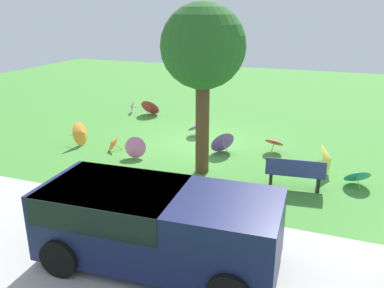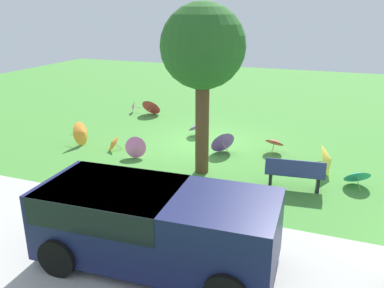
{
  "view_description": "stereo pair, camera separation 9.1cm",
  "coord_description": "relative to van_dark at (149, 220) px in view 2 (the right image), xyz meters",
  "views": [
    {
      "loc": [
        -4.48,
        13.46,
        4.81
      ],
      "look_at": [
        -0.16,
        1.95,
        0.6
      ],
      "focal_mm": 37.56,
      "sensor_mm": 36.0,
      "label": 1
    },
    {
      "loc": [
        -4.56,
        13.43,
        4.81
      ],
      "look_at": [
        -0.16,
        1.95,
        0.6
      ],
      "focal_mm": 37.56,
      "sensor_mm": 36.0,
      "label": 2
    }
  ],
  "objects": [
    {
      "name": "van_dark",
      "position": [
        0.0,
        0.0,
        0.0
      ],
      "size": [
        4.69,
        2.32,
        1.53
      ],
      "color": "#191E4C",
      "rests_on": "ground"
    },
    {
      "name": "road_strip",
      "position": [
        1.32,
        -0.12,
        -0.91
      ],
      "size": [
        40.0,
        4.18,
        0.01
      ],
      "primitive_type": "cube",
      "color": "#B2AFA8",
      "rests_on": "ground"
    },
    {
      "name": "parasol_purple_0",
      "position": [
        0.51,
        -6.53,
        -0.49
      ],
      "size": [
        1.0,
        0.99,
        0.84
      ],
      "color": "tan",
      "rests_on": "ground"
    },
    {
      "name": "parasol_red_1",
      "position": [
        -1.21,
        -7.17,
        -0.5
      ],
      "size": [
        0.77,
        0.74,
        0.63
      ],
      "color": "tan",
      "rests_on": "ground"
    },
    {
      "name": "ground",
      "position": [
        1.32,
        -7.32,
        -0.91
      ],
      "size": [
        40.0,
        40.0,
        0.0
      ],
      "primitive_type": "plane",
      "color": "#478C38"
    },
    {
      "name": "parasol_pink_0",
      "position": [
        6.12,
        -10.37,
        -0.62
      ],
      "size": [
        0.57,
        0.6,
        0.58
      ],
      "color": "tan",
      "rests_on": "ground"
    },
    {
      "name": "shade_tree",
      "position": [
        0.57,
        -4.67,
        2.79
      ],
      "size": [
        2.41,
        2.41,
        4.98
      ],
      "color": "brown",
      "rests_on": "ground"
    },
    {
      "name": "parasol_pink_1",
      "position": [
        3.05,
        -4.99,
        -0.55
      ],
      "size": [
        0.76,
        0.72,
        0.73
      ],
      "color": "tan",
      "rests_on": "ground"
    },
    {
      "name": "parasol_teal_1",
      "position": [
        -3.85,
        -5.23,
        -0.57
      ],
      "size": [
        0.92,
        0.87,
        0.65
      ],
      "color": "tan",
      "rests_on": "ground"
    },
    {
      "name": "parasol_purple_1",
      "position": [
        2.03,
        -8.01,
        -0.54
      ],
      "size": [
        0.78,
        0.79,
        0.59
      ],
      "color": "tan",
      "rests_on": "ground"
    },
    {
      "name": "park_bench",
      "position": [
        -2.23,
        -4.4,
        -0.45
      ],
      "size": [
        1.64,
        0.65,
        0.9
      ],
      "color": "navy",
      "rests_on": "ground"
    },
    {
      "name": "parasol_yellow_0",
      "position": [
        -3.04,
        -5.78,
        -0.44
      ],
      "size": [
        0.95,
        0.94,
        0.95
      ],
      "color": "tan",
      "rests_on": "ground"
    },
    {
      "name": "parasol_red_0",
      "position": [
        5.08,
        -10.32,
        -0.51
      ],
      "size": [
        0.95,
        0.86,
        0.81
      ],
      "color": "tan",
      "rests_on": "ground"
    },
    {
      "name": "parasol_orange_0",
      "position": [
        5.49,
        -5.5,
        -0.46
      ],
      "size": [
        0.76,
        0.9,
        0.9
      ],
      "color": "tan",
      "rests_on": "ground"
    },
    {
      "name": "parasol_orange_2",
      "position": [
        4.17,
        -5.38,
        -0.64
      ],
      "size": [
        0.68,
        0.71,
        0.53
      ],
      "color": "tan",
      "rests_on": "ground"
    }
  ]
}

